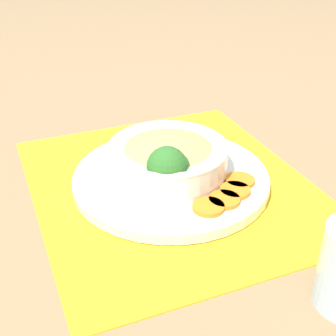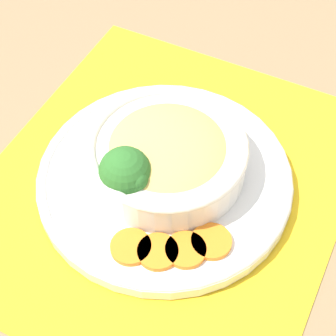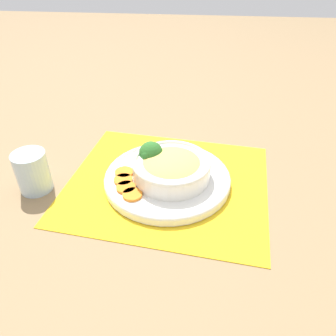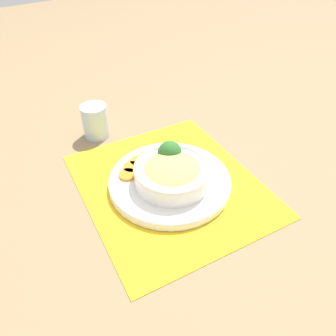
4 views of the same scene
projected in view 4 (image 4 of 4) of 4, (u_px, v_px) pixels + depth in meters
ground_plane at (170, 185)px, 0.82m from camera, size 4.00×4.00×0.00m
placemat at (170, 184)px, 0.81m from camera, size 0.46×0.52×0.00m
plate at (170, 181)px, 0.81m from camera, size 0.30×0.30×0.02m
bowl at (171, 173)px, 0.78m from camera, size 0.18×0.18×0.06m
broccoli_floret at (170, 153)px, 0.82m from camera, size 0.06×0.06×0.07m
carrot_slice_near at (147, 156)px, 0.87m from camera, size 0.04×0.04×0.01m
carrot_slice_middle at (138, 161)px, 0.85m from camera, size 0.04×0.04×0.01m
carrot_slice_far at (132, 167)px, 0.83m from camera, size 0.04×0.04×0.01m
carrot_slice_extra at (128, 175)px, 0.81m from camera, size 0.04×0.04×0.01m
water_glass at (95, 123)px, 0.96m from camera, size 0.08×0.08×0.10m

